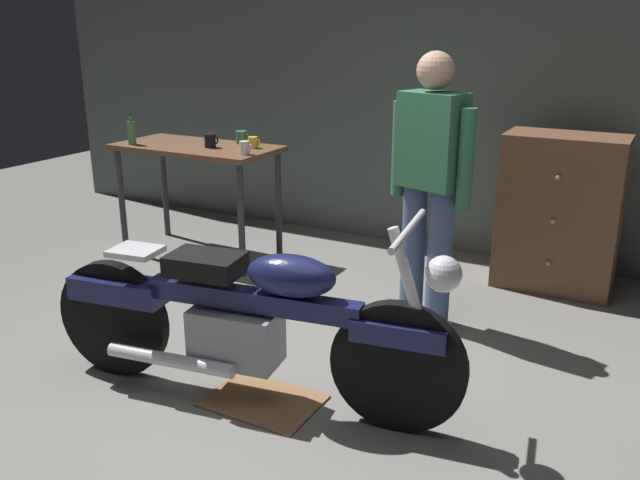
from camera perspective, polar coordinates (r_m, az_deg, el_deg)
ground_plane at (r=3.50m, az=-5.37°, el=-13.41°), size 12.00×12.00×0.00m
back_wall at (r=5.53m, az=10.96°, el=14.96°), size 8.00×0.12×3.10m
workbench at (r=5.41m, az=-10.44°, el=6.78°), size 1.30×0.64×0.90m
motorcycle at (r=3.31m, az=-6.22°, el=-6.60°), size 2.18×0.70×1.00m
person_standing at (r=4.07m, az=9.35°, el=5.11°), size 0.55×0.32×1.67m
wooden_dresser at (r=4.97m, az=19.71°, el=2.18°), size 0.80×0.47×1.10m
drip_tray at (r=3.48m, az=-4.90°, el=-13.51°), size 0.56×0.40×0.01m
mug_white_ceramic at (r=4.95m, az=-6.42°, el=7.81°), size 0.10×0.07×0.10m
mug_black_matte at (r=5.26m, az=-9.33°, el=8.36°), size 0.12×0.09×0.11m
mug_green_speckled at (r=5.40m, az=-6.70°, el=8.69°), size 0.12×0.08×0.10m
mug_yellow_tall at (r=5.20m, az=-5.71°, el=8.28°), size 0.11×0.07×0.09m
bottle at (r=5.53m, az=-15.76°, el=8.84°), size 0.06×0.06×0.24m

